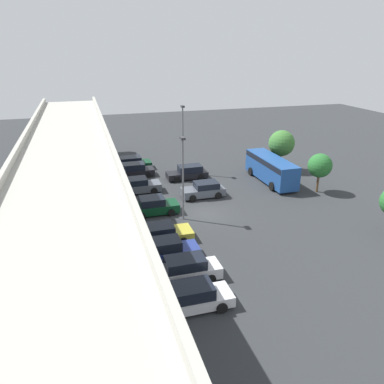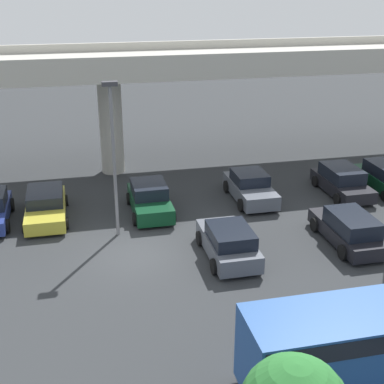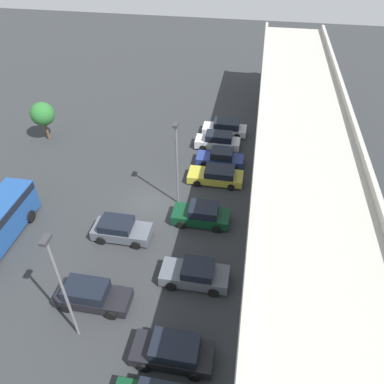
{
  "view_description": "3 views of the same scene",
  "coord_description": "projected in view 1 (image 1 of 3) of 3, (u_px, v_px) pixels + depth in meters",
  "views": [
    {
      "loc": [
        -30.04,
        10.17,
        14.47
      ],
      "look_at": [
        1.96,
        0.74,
        1.49
      ],
      "focal_mm": 35.0,
      "sensor_mm": 36.0,
      "label": 1
    },
    {
      "loc": [
        -2.27,
        -21.5,
        11.79
      ],
      "look_at": [
        3.33,
        3.15,
        1.56
      ],
      "focal_mm": 50.0,
      "sensor_mm": 36.0,
      "label": 2
    },
    {
      "loc": [
        22.68,
        7.62,
        20.69
      ],
      "look_at": [
        0.78,
        3.74,
        2.47
      ],
      "focal_mm": 35.0,
      "sensor_mm": 36.0,
      "label": 3
    }
  ],
  "objects": [
    {
      "name": "parked_car_3",
      "position": [
        160.0,
        234.0,
        29.55
      ],
      "size": [
        2.24,
        4.88,
        1.44
      ],
      "rotation": [
        0.0,
        0.0,
        -1.57
      ],
      "color": "gold",
      "rests_on": "ground_plane"
    },
    {
      "name": "ground_plane",
      "position": [
        206.0,
        213.0,
        34.78
      ],
      "size": [
        115.54,
        115.54,
        0.0
      ],
      "primitive_type": "plane",
      "color": "#2D3033"
    },
    {
      "name": "parked_car_7",
      "position": [
        188.0,
        172.0,
        43.65
      ],
      "size": [
        2.1,
        4.74,
        1.6
      ],
      "rotation": [
        0.0,
        0.0,
        1.57
      ],
      "color": "black",
      "rests_on": "ground_plane"
    },
    {
      "name": "parked_car_0",
      "position": [
        193.0,
        297.0,
        21.97
      ],
      "size": [
        2.1,
        4.62,
        1.58
      ],
      "rotation": [
        0.0,
        0.0,
        -1.57
      ],
      "color": "silver",
      "rests_on": "ground_plane"
    },
    {
      "name": "shuttle_bus",
      "position": [
        271.0,
        167.0,
        42.4
      ],
      "size": [
        8.68,
        2.64,
        2.83
      ],
      "rotation": [
        0.0,
        0.0,
        3.14
      ],
      "color": "#1E478C",
      "rests_on": "ground_plane"
    },
    {
      "name": "parked_car_2",
      "position": [
        168.0,
        250.0,
        27.07
      ],
      "size": [
        2.01,
        4.43,
        1.6
      ],
      "rotation": [
        0.0,
        0.0,
        -1.57
      ],
      "color": "navy",
      "rests_on": "ground_plane"
    },
    {
      "name": "tree_front_centre",
      "position": [
        320.0,
        166.0,
        38.9
      ],
      "size": [
        2.51,
        2.51,
        4.19
      ],
      "color": "brown",
      "rests_on": "ground_plane"
    },
    {
      "name": "lamp_post_mid_lot",
      "position": [
        183.0,
        172.0,
        32.03
      ],
      "size": [
        0.7,
        0.35,
        7.5
      ],
      "color": "slate",
      "rests_on": "ground_plane"
    },
    {
      "name": "highway_overpass",
      "position": [
        67.0,
        156.0,
        29.4
      ],
      "size": [
        55.38,
        6.98,
        7.76
      ],
      "color": "#ADAAA0",
      "rests_on": "ground_plane"
    },
    {
      "name": "parked_car_1",
      "position": [
        187.0,
        269.0,
        24.61
      ],
      "size": [
        1.97,
        4.47,
        1.65
      ],
      "rotation": [
        0.0,
        0.0,
        -1.57
      ],
      "color": "silver",
      "rests_on": "ground_plane"
    },
    {
      "name": "parked_car_8",
      "position": [
        134.0,
        170.0,
        44.53
      ],
      "size": [
        2.18,
        4.56,
        1.6
      ],
      "rotation": [
        0.0,
        0.0,
        -1.57
      ],
      "color": "black",
      "rests_on": "ground_plane"
    },
    {
      "name": "parked_car_5",
      "position": [
        204.0,
        190.0,
        38.4
      ],
      "size": [
        2.19,
        4.35,
        1.57
      ],
      "rotation": [
        0.0,
        0.0,
        1.57
      ],
      "color": "#515660",
      "rests_on": "ground_plane"
    },
    {
      "name": "lamp_post_near_aisle",
      "position": [
        183.0,
        135.0,
        44.18
      ],
      "size": [
        0.7,
        0.35,
        8.16
      ],
      "color": "slate",
      "rests_on": "ground_plane"
    },
    {
      "name": "tree_front_right",
      "position": [
        282.0,
        143.0,
        45.74
      ],
      "size": [
        3.17,
        3.17,
        5.04
      ],
      "color": "brown",
      "rests_on": "ground_plane"
    },
    {
      "name": "parked_car_4",
      "position": [
        154.0,
        206.0,
        34.49
      ],
      "size": [
        2.19,
        4.44,
        1.63
      ],
      "rotation": [
        0.0,
        0.0,
        -1.57
      ],
      "color": "#0C381E",
      "rests_on": "ground_plane"
    },
    {
      "name": "parked_car_6",
      "position": [
        139.0,
        186.0,
        39.55
      ],
      "size": [
        2.19,
        4.53,
        1.6
      ],
      "rotation": [
        0.0,
        0.0,
        -1.57
      ],
      "color": "#515660",
      "rests_on": "ground_plane"
    },
    {
      "name": "parked_car_9",
      "position": [
        132.0,
        163.0,
        47.12
      ],
      "size": [
        2.24,
        4.79,
        1.61
      ],
      "rotation": [
        0.0,
        0.0,
        -1.57
      ],
      "color": "#0C381E",
      "rests_on": "ground_plane"
    }
  ]
}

